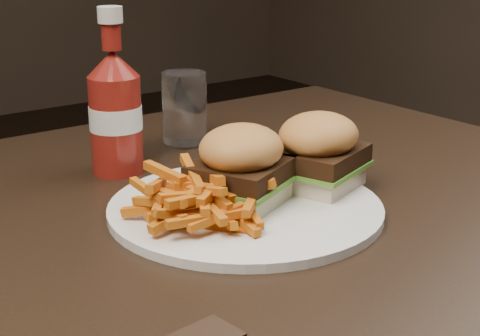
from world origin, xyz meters
TOP-DOWN VIEW (x-y plane):
  - dining_table at (0.00, 0.00)m, footprint 1.20×0.80m
  - plate at (0.08, -0.06)m, footprint 0.31×0.31m
  - sandwich_half_a at (0.08, -0.05)m, footprint 0.12×0.11m
  - sandwich_half_b at (0.18, -0.06)m, footprint 0.11×0.11m
  - fries_pile at (0.02, -0.06)m, footprint 0.16×0.16m
  - ketchup_bottle at (0.03, 0.16)m, footprint 0.07×0.07m
  - tumbler at (0.17, 0.21)m, footprint 0.08×0.08m

SIDE VIEW (x-z plane):
  - dining_table at x=0.00m, z-range 0.71..0.75m
  - plate at x=0.08m, z-range 0.75..0.76m
  - sandwich_half_a at x=0.08m, z-range 0.76..0.78m
  - sandwich_half_b at x=0.18m, z-range 0.76..0.78m
  - fries_pile at x=0.02m, z-range 0.76..0.81m
  - tumbler at x=0.17m, z-range 0.75..0.86m
  - ketchup_bottle at x=0.03m, z-range 0.74..0.88m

